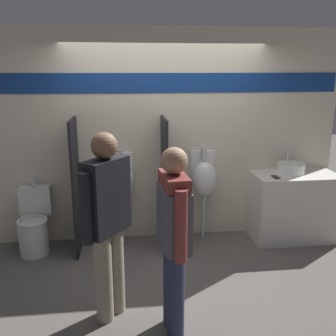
{
  "coord_description": "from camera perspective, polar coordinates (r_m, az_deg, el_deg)",
  "views": [
    {
      "loc": [
        -0.5,
        -4.12,
        2.19
      ],
      "look_at": [
        0.0,
        0.17,
        1.05
      ],
      "focal_mm": 40.0,
      "sensor_mm": 36.0,
      "label": 1
    }
  ],
  "objects": [
    {
      "name": "ground_plane",
      "position": [
        4.69,
        0.25,
        -13.03
      ],
      "size": [
        16.0,
        16.0,
        0.0
      ],
      "primitive_type": "plane",
      "color": "#5B5651"
    },
    {
      "name": "display_wall",
      "position": [
        4.82,
        -0.6,
        4.88
      ],
      "size": [
        4.55,
        0.07,
        2.7
      ],
      "color": "beige",
      "rests_on": "ground_plane"
    },
    {
      "name": "sink_counter",
      "position": [
        5.22,
        18.57,
        -5.58
      ],
      "size": [
        1.09,
        0.57,
        0.89
      ],
      "color": "silver",
      "rests_on": "ground_plane"
    },
    {
      "name": "sink_basin",
      "position": [
        5.1,
        18.26,
        -0.0
      ],
      "size": [
        0.34,
        0.34,
        0.28
      ],
      "color": "white",
      "rests_on": "sink_counter"
    },
    {
      "name": "cell_phone",
      "position": [
        4.86,
        16.08,
        -1.33
      ],
      "size": [
        0.07,
        0.14,
        0.01
      ],
      "color": "black",
      "rests_on": "sink_counter"
    },
    {
      "name": "divider_near_counter",
      "position": [
        4.64,
        -13.82,
        -2.82
      ],
      "size": [
        0.03,
        0.59,
        1.64
      ],
      "color": "black",
      "rests_on": "ground_plane"
    },
    {
      "name": "divider_mid",
      "position": [
        4.63,
        -0.56,
        -2.43
      ],
      "size": [
        0.03,
        0.59,
        1.64
      ],
      "color": "black",
      "rests_on": "ground_plane"
    },
    {
      "name": "urinal_near_counter",
      "position": [
        4.77,
        -7.19,
        -2.13
      ],
      "size": [
        0.34,
        0.27,
        1.21
      ],
      "color": "silver",
      "rests_on": "ground_plane"
    },
    {
      "name": "urinal_far",
      "position": [
        4.87,
        5.49,
        -1.71
      ],
      "size": [
        0.34,
        0.27,
        1.21
      ],
      "color": "silver",
      "rests_on": "ground_plane"
    },
    {
      "name": "toilet",
      "position": [
        4.92,
        -19.71,
        -8.24
      ],
      "size": [
        0.39,
        0.53,
        0.93
      ],
      "color": "white",
      "rests_on": "ground_plane"
    },
    {
      "name": "person_in_vest",
      "position": [
        3.06,
        0.89,
        -9.34
      ],
      "size": [
        0.24,
        0.56,
        1.62
      ],
      "rotation": [
        0.0,
        0.0,
        1.66
      ],
      "color": "#282D4C",
      "rests_on": "ground_plane"
    },
    {
      "name": "person_with_lanyard",
      "position": [
        3.29,
        -9.21,
        -7.77
      ],
      "size": [
        0.42,
        0.48,
        1.7
      ],
      "rotation": [
        0.0,
        0.0,
        0.89
      ],
      "color": "gray",
      "rests_on": "ground_plane"
    }
  ]
}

